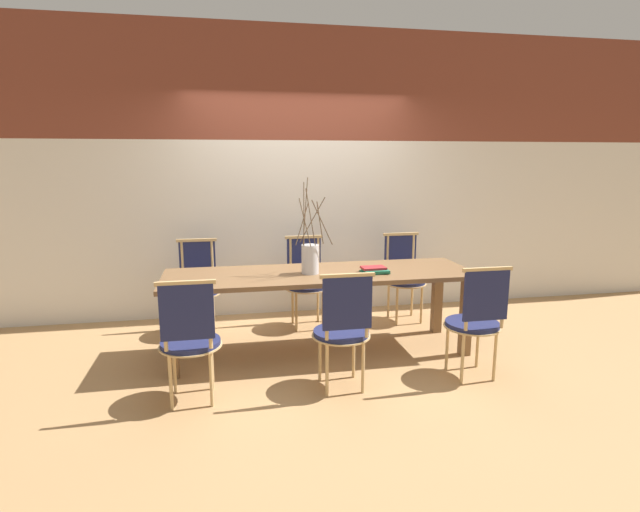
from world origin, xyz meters
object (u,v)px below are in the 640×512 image
Objects in this scene: dining_table at (320,282)px; chair_far_center at (404,275)px; chair_near_center at (476,318)px; book_stack at (375,270)px; vase_centerpiece at (310,258)px.

dining_table is 1.37m from chair_far_center.
chair_near_center is at bearing 90.96° from chair_far_center.
chair_near_center is 3.95× the size of book_stack.
chair_near_center reaches higher than dining_table.
vase_centerpiece is 3.50× the size of book_stack.
vase_centerpiece reaches higher than chair_near_center.
vase_centerpiece is (-1.22, 0.76, 0.40)m from chair_near_center.
book_stack is at bearing -7.80° from vase_centerpiece.
chair_near_center is (1.13, -0.79, -0.16)m from dining_table.
chair_far_center is at bearing 35.63° from dining_table.
book_stack reaches higher than dining_table.
dining_table is 3.28× the size of vase_centerpiece.
chair_near_center is 1.00× the size of chair_far_center.
chair_far_center is (-0.03, 1.58, 0.00)m from chair_near_center.
vase_centerpiece reaches higher than book_stack.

